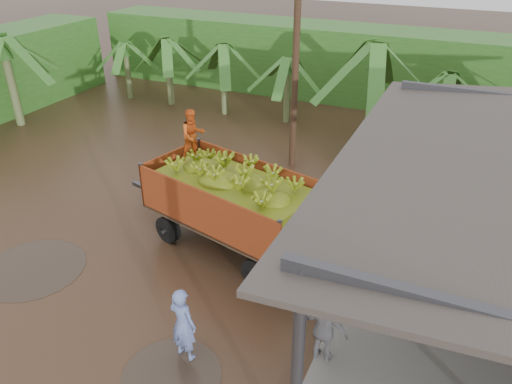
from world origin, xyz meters
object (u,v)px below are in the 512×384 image
man_blue (183,324)px  utility_pole (296,60)px  man_grey (325,330)px  banana_trailer (233,200)px

man_blue → utility_pole: bearing=-72.1°
man_grey → utility_pole: size_ratio=0.21×
banana_trailer → utility_pole: (-0.39, 5.70, 2.52)m
banana_trailer → man_blue: 4.26m
man_blue → man_grey: size_ratio=1.05×
utility_pole → man_grey: bearing=-65.3°
banana_trailer → man_grey: size_ratio=4.08×
banana_trailer → utility_pole: utility_pole is taller
man_grey → utility_pole: utility_pole is taller
utility_pole → man_blue: bearing=-82.5°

